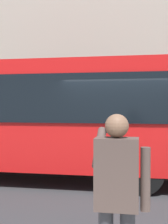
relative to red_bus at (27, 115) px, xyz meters
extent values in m
plane|color=#2B2B2D|center=(-2.56, 0.47, -1.68)|extent=(60.00, 60.00, 0.00)
cube|color=#A89E8E|center=(-2.56, -6.33, 4.32)|extent=(28.00, 0.80, 12.00)
cube|color=red|center=(-0.02, -0.01, 0.02)|extent=(9.00, 2.50, 2.60)
cube|color=black|center=(-0.02, 1.25, 0.42)|extent=(7.60, 0.06, 1.10)
cylinder|color=black|center=(-3.02, -1.11, -1.18)|extent=(1.00, 0.28, 1.00)
cylinder|color=black|center=(-3.02, 1.09, -1.18)|extent=(1.00, 0.28, 1.00)
cube|color=#473833|center=(-2.79, 4.99, -0.38)|extent=(0.40, 0.24, 0.66)
sphere|color=brown|center=(-2.79, 4.99, 0.06)|extent=(0.22, 0.22, 0.22)
cylinder|color=#473833|center=(-3.05, 4.99, -0.42)|extent=(0.09, 0.09, 0.58)
cylinder|color=#473833|center=(-2.61, 4.83, -0.16)|extent=(0.09, 0.48, 0.37)
cube|color=black|center=(-2.69, 4.69, 0.04)|extent=(0.07, 0.01, 0.14)
camera|label=1|loc=(-3.01, 7.80, 0.24)|focal=49.03mm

